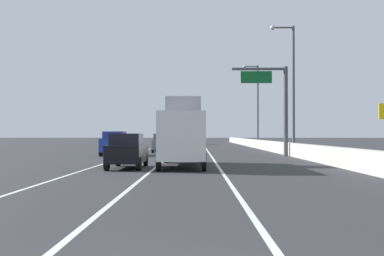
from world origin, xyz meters
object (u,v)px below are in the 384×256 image
object	(u,v)px
car_gray_0	(162,143)
car_black_2	(127,151)
box_truck	(183,134)
lamp_post_right_second	(291,81)
overhead_sign_gantry	(277,100)
lamp_post_right_third	(256,101)
car_yellow_3	(191,139)
car_blue_1	(116,144)

from	to	relation	value
car_gray_0	car_black_2	size ratio (longest dim) A/B	1.03
car_black_2	box_truck	xyz separation A→B (m)	(2.93, 1.54, 0.93)
lamp_post_right_second	car_gray_0	xyz separation A→B (m)	(-11.78, 6.00, -5.55)
car_gray_0	overhead_sign_gantry	bearing A→B (deg)	-37.80
car_gray_0	lamp_post_right_third	bearing A→B (deg)	54.46
overhead_sign_gantry	car_gray_0	size ratio (longest dim) A/B	1.71
car_gray_0	car_black_2	world-z (taller)	car_gray_0
lamp_post_right_third	box_truck	xyz separation A→B (m)	(-9.07, -36.13, -4.63)
overhead_sign_gantry	car_yellow_3	xyz separation A→B (m)	(-7.62, 42.47, -3.68)
car_yellow_3	lamp_post_right_second	bearing A→B (deg)	-77.22
lamp_post_right_third	car_black_2	world-z (taller)	lamp_post_right_third
lamp_post_right_third	car_yellow_3	distance (m)	21.01
lamp_post_right_second	box_truck	size ratio (longest dim) A/B	1.44
car_black_2	car_yellow_3	distance (m)	55.84
car_yellow_3	box_truck	xyz separation A→B (m)	(0.11, -54.23, 0.81)
overhead_sign_gantry	car_gray_0	xyz separation A→B (m)	(-10.20, 7.91, -3.79)
lamp_post_right_third	car_blue_1	world-z (taller)	lamp_post_right_third
car_blue_1	car_yellow_3	world-z (taller)	car_yellow_3
overhead_sign_gantry	car_gray_0	world-z (taller)	overhead_sign_gantry
car_black_2	car_yellow_3	world-z (taller)	car_yellow_3
lamp_post_right_second	lamp_post_right_third	world-z (taller)	same
lamp_post_right_second	car_black_2	bearing A→B (deg)	-128.32
car_gray_0	car_black_2	xyz separation A→B (m)	(-0.24, -21.21, -0.01)
car_black_2	car_blue_1	bearing A→B (deg)	102.79
car_gray_0	car_yellow_3	xyz separation A→B (m)	(2.58, 34.56, 0.11)
car_blue_1	lamp_post_right_second	bearing A→B (deg)	3.12
lamp_post_right_second	car_black_2	xyz separation A→B (m)	(-12.02, -15.21, -5.56)
car_yellow_3	box_truck	world-z (taller)	box_truck
overhead_sign_gantry	lamp_post_right_third	bearing A→B (deg)	86.35
car_blue_1	car_yellow_3	size ratio (longest dim) A/B	0.99
overhead_sign_gantry	car_black_2	size ratio (longest dim) A/B	1.76
lamp_post_right_second	box_truck	bearing A→B (deg)	-123.63
overhead_sign_gantry	lamp_post_right_second	world-z (taller)	lamp_post_right_second
car_blue_1	box_truck	xyz separation A→B (m)	(6.20, -12.83, 0.83)
overhead_sign_gantry	lamp_post_right_second	bearing A→B (deg)	50.45
car_black_2	box_truck	size ratio (longest dim) A/B	0.54
overhead_sign_gantry	lamp_post_right_third	distance (m)	24.48
lamp_post_right_third	car_blue_1	distance (m)	28.38
car_black_2	box_truck	world-z (taller)	box_truck
lamp_post_right_third	car_black_2	bearing A→B (deg)	-107.67
overhead_sign_gantry	box_truck	size ratio (longest dim) A/B	0.95
lamp_post_right_third	car_gray_0	world-z (taller)	lamp_post_right_third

